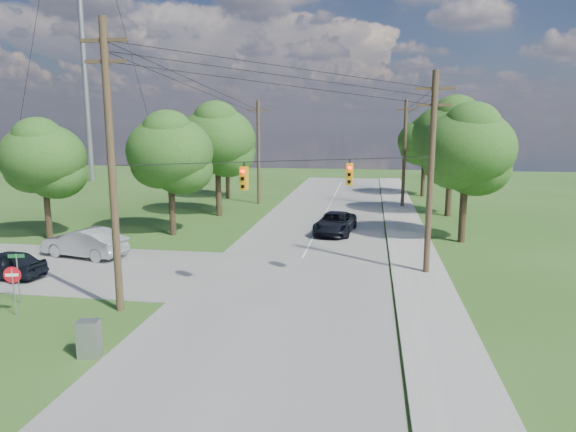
% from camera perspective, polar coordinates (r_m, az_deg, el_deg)
% --- Properties ---
extents(ground, '(140.00, 140.00, 0.00)m').
position_cam_1_polar(ground, '(21.50, -7.43, -11.38)').
color(ground, '#2A4D19').
rests_on(ground, ground).
extents(main_road, '(10.00, 100.00, 0.03)m').
position_cam_1_polar(main_road, '(25.67, 0.11, -7.61)').
color(main_road, gray).
rests_on(main_road, ground).
extents(sidewalk_east, '(2.60, 100.00, 0.12)m').
position_cam_1_polar(sidewalk_east, '(25.52, 15.28, -7.99)').
color(sidewalk_east, '#A6A29B').
rests_on(sidewalk_east, ground).
extents(pole_sw, '(2.00, 0.32, 12.00)m').
position_cam_1_polar(pole_sw, '(22.20, -19.02, 5.39)').
color(pole_sw, brown).
rests_on(pole_sw, ground).
extents(pole_ne, '(2.00, 0.32, 10.50)m').
position_cam_1_polar(pole_ne, '(27.39, 15.59, 4.81)').
color(pole_ne, brown).
rests_on(pole_ne, ground).
extents(pole_north_e, '(2.00, 0.32, 10.00)m').
position_cam_1_polar(pole_north_e, '(49.29, 12.81, 6.84)').
color(pole_north_e, brown).
rests_on(pole_north_e, ground).
extents(pole_north_w, '(2.00, 0.32, 10.00)m').
position_cam_1_polar(pole_north_w, '(50.37, -3.30, 7.15)').
color(pole_north_w, brown).
rests_on(pole_north_w, ground).
extents(power_lines, '(13.93, 29.62, 4.93)m').
position_cam_1_polar(power_lines, '(30.99, 1.13, 12.61)').
color(power_lines, black).
rests_on(power_lines, ground).
extents(traffic_signals, '(4.91, 3.27, 1.05)m').
position_cam_1_polar(traffic_signals, '(23.89, 1.21, 4.50)').
color(traffic_signals, '#EDA70D').
rests_on(traffic_signals, ground).
extents(radio_mast, '(0.70, 0.70, 45.00)m').
position_cam_1_polar(radio_mast, '(76.71, -22.07, 20.58)').
color(radio_mast, gray).
rests_on(radio_mast, ground).
extents(tree_w_near, '(6.00, 6.00, 8.40)m').
position_cam_1_polar(tree_w_near, '(36.87, -13.00, 6.97)').
color(tree_w_near, '#443222').
rests_on(tree_w_near, ground).
extents(tree_w_mid, '(6.40, 6.40, 9.22)m').
position_cam_1_polar(tree_w_mid, '(44.05, -7.87, 8.50)').
color(tree_w_mid, '#443222').
rests_on(tree_w_mid, ground).
extents(tree_w_far, '(6.00, 6.00, 8.73)m').
position_cam_1_polar(tree_w_far, '(54.21, -6.80, 8.51)').
color(tree_w_far, '#443222').
rests_on(tree_w_far, ground).
extents(tree_e_near, '(6.20, 6.20, 8.81)m').
position_cam_1_polar(tree_e_near, '(35.69, 19.25, 7.09)').
color(tree_e_near, '#443222').
rests_on(tree_e_near, ground).
extents(tree_e_mid, '(6.60, 6.60, 9.64)m').
position_cam_1_polar(tree_e_mid, '(45.61, 17.77, 8.58)').
color(tree_e_mid, '#443222').
rests_on(tree_e_mid, ground).
extents(tree_e_far, '(5.80, 5.80, 8.32)m').
position_cam_1_polar(tree_e_far, '(57.43, 14.97, 8.00)').
color(tree_e_far, '#443222').
rests_on(tree_e_far, ground).
extents(tree_cross_n, '(5.60, 5.60, 7.91)m').
position_cam_1_polar(tree_cross_n, '(38.50, -25.57, 5.87)').
color(tree_cross_n, '#443222').
rests_on(tree_cross_n, ground).
extents(car_cross_dark, '(4.38, 2.14, 1.44)m').
position_cam_1_polar(car_cross_dark, '(30.21, -28.91, -4.71)').
color(car_cross_dark, black).
rests_on(car_cross_dark, cross_road).
extents(car_cross_silver, '(5.47, 2.90, 1.71)m').
position_cam_1_polar(car_cross_silver, '(32.86, -21.68, -2.76)').
color(car_cross_silver, '#B1B5B9').
rests_on(car_cross_silver, cross_road).
extents(car_main_north, '(3.09, 5.67, 1.51)m').
position_cam_1_polar(car_main_north, '(37.17, 5.27, -0.78)').
color(car_main_north, black).
rests_on(car_main_north, main_road).
extents(control_cabinet, '(0.82, 0.66, 1.30)m').
position_cam_1_polar(control_cabinet, '(19.25, -21.24, -12.60)').
color(control_cabinet, gray).
rests_on(control_cabinet, ground).
extents(do_not_enter_sign, '(0.69, 0.21, 2.12)m').
position_cam_1_polar(do_not_enter_sign, '(24.07, -28.27, -6.25)').
color(do_not_enter_sign, gray).
rests_on(do_not_enter_sign, ground).
extents(street_name_sign, '(0.66, 0.23, 2.26)m').
position_cam_1_polar(street_name_sign, '(25.63, -27.84, -5.46)').
color(street_name_sign, gray).
rests_on(street_name_sign, ground).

